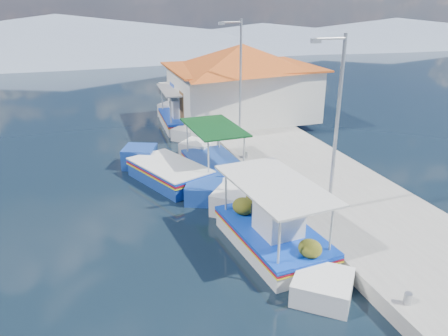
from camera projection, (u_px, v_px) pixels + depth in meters
name	position (u px, v px, depth m)	size (l,w,h in m)	color
ground	(222.00, 280.00, 12.52)	(160.00, 160.00, 0.00)	black
quay	(306.00, 172.00, 19.45)	(5.00, 44.00, 0.50)	#A2A097
bollards	(270.00, 176.00, 18.03)	(0.20, 17.20, 0.30)	#A5A8AD
main_caique	(272.00, 234.00, 14.01)	(2.64, 7.57, 2.50)	white
caique_green_canopy	(214.00, 167.00, 19.74)	(2.19, 6.75, 2.53)	white
caique_blue_hull	(170.00, 174.00, 19.04)	(3.67, 6.38, 1.22)	navy
caique_far	(181.00, 119.00, 26.91)	(2.43, 7.43, 2.60)	white
harbor_building	(242.00, 80.00, 26.55)	(10.49, 10.49, 4.40)	silver
lamp_post_near	(335.00, 118.00, 14.19)	(1.21, 0.14, 6.00)	#A5A8AD
lamp_post_far	(239.00, 74.00, 22.13)	(1.21, 0.14, 6.00)	#A5A8AD
mountain_ridge	(144.00, 36.00, 63.10)	(171.40, 96.00, 5.50)	slate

